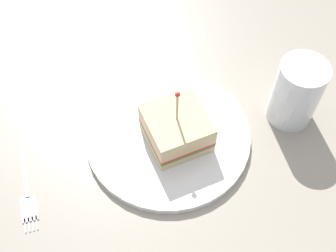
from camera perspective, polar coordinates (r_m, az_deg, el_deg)
ground_plane at (r=64.43cm, az=0.00°, el=-2.05°), size 101.43×101.43×2.00cm
plate at (r=63.10cm, az=0.00°, el=-1.30°), size 24.24×24.24×1.13cm
sandwich_half_center at (r=60.04cm, az=1.15°, el=-0.33°), size 9.37×9.29×10.65cm
drink_glass at (r=64.80cm, az=16.67°, el=4.05°), size 6.95×6.95×10.64cm
fork at (r=61.87cm, az=-18.23°, el=-8.96°), size 13.29×2.21×0.35cm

